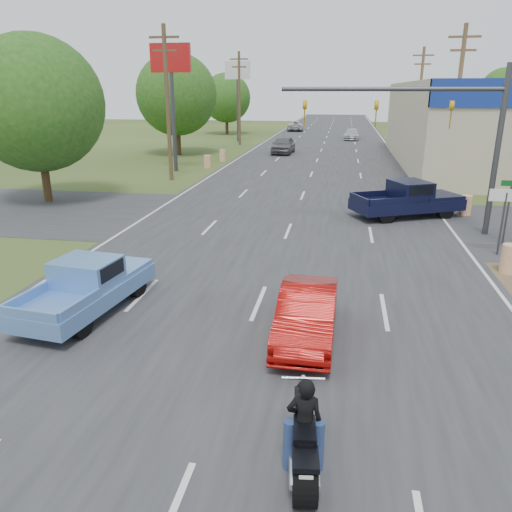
% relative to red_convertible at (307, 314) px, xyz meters
% --- Properties ---
extents(main_road, '(15.00, 180.00, 0.02)m').
position_rel_red_convertible_xyz_m(main_road, '(-1.54, 33.92, -0.65)').
color(main_road, '#2D2D30').
rests_on(main_road, ground).
extents(cross_road, '(120.00, 10.00, 0.02)m').
position_rel_red_convertible_xyz_m(cross_road, '(-1.54, 11.92, -0.65)').
color(cross_road, '#2D2D30').
rests_on(cross_road, ground).
extents(utility_pole_2, '(2.00, 0.28, 10.00)m').
position_rel_red_convertible_xyz_m(utility_pole_2, '(7.96, 24.92, 4.66)').
color(utility_pole_2, '#4C3823').
rests_on(utility_pole_2, ground).
extents(utility_pole_3, '(2.00, 0.28, 10.00)m').
position_rel_red_convertible_xyz_m(utility_pole_3, '(7.96, 42.92, 4.66)').
color(utility_pole_3, '#4C3823').
rests_on(utility_pole_3, ground).
extents(utility_pole_5, '(2.00, 0.28, 10.00)m').
position_rel_red_convertible_xyz_m(utility_pole_5, '(-11.04, 21.92, 4.66)').
color(utility_pole_5, '#4C3823').
rests_on(utility_pole_5, ground).
extents(utility_pole_6, '(2.00, 0.28, 10.00)m').
position_rel_red_convertible_xyz_m(utility_pole_6, '(-11.04, 45.92, 4.66)').
color(utility_pole_6, '#4C3823').
rests_on(utility_pole_6, ground).
extents(tree_0, '(7.14, 7.14, 8.84)m').
position_rel_red_convertible_xyz_m(tree_0, '(-15.54, 13.92, 4.61)').
color(tree_0, '#422D19').
rests_on(tree_0, ground).
extents(tree_1, '(7.56, 7.56, 9.36)m').
position_rel_red_convertible_xyz_m(tree_1, '(-15.04, 35.92, 4.92)').
color(tree_1, '#422D19').
rests_on(tree_1, ground).
extents(tree_2, '(6.72, 6.72, 8.32)m').
position_rel_red_convertible_xyz_m(tree_2, '(-15.74, 59.92, 4.30)').
color(tree_2, '#422D19').
rests_on(tree_2, ground).
extents(tree_4, '(9.24, 9.24, 11.44)m').
position_rel_red_convertible_xyz_m(tree_4, '(-56.54, 68.92, 6.16)').
color(tree_4, '#422D19').
rests_on(tree_4, ground).
extents(tree_5, '(7.98, 7.98, 9.88)m').
position_rel_red_convertible_xyz_m(tree_5, '(28.46, 88.92, 5.23)').
color(tree_5, '#422D19').
rests_on(tree_5, ground).
extents(tree_6, '(8.82, 8.82, 10.92)m').
position_rel_red_convertible_xyz_m(tree_6, '(-31.54, 88.92, 5.85)').
color(tree_6, '#422D19').
rests_on(tree_6, ground).
extents(barrel_0, '(0.56, 0.56, 1.00)m').
position_rel_red_convertible_xyz_m(barrel_0, '(6.46, 5.92, -0.16)').
color(barrel_0, orange).
rests_on(barrel_0, ground).
extents(barrel_1, '(0.56, 0.56, 1.00)m').
position_rel_red_convertible_xyz_m(barrel_1, '(6.86, 14.42, -0.16)').
color(barrel_1, orange).
rests_on(barrel_1, ground).
extents(barrel_2, '(0.56, 0.56, 1.00)m').
position_rel_red_convertible_xyz_m(barrel_2, '(-10.04, 27.92, -0.16)').
color(barrel_2, orange).
rests_on(barrel_2, ground).
extents(barrel_3, '(0.56, 0.56, 1.00)m').
position_rel_red_convertible_xyz_m(barrel_3, '(-9.74, 31.92, -0.16)').
color(barrel_3, orange).
rests_on(barrel_3, ground).
extents(pole_sign_left_near, '(3.00, 0.35, 9.20)m').
position_rel_red_convertible_xyz_m(pole_sign_left_near, '(-12.04, 25.92, 6.51)').
color(pole_sign_left_near, '#3F3F44').
rests_on(pole_sign_left_near, ground).
extents(pole_sign_left_far, '(3.00, 0.35, 9.20)m').
position_rel_red_convertible_xyz_m(pole_sign_left_far, '(-12.04, 49.92, 6.51)').
color(pole_sign_left_far, '#3F3F44').
rests_on(pole_sign_left_far, ground).
extents(lane_sign, '(1.20, 0.08, 2.52)m').
position_rel_red_convertible_xyz_m(lane_sign, '(6.66, 7.92, 1.24)').
color(lane_sign, '#3F3F44').
rests_on(lane_sign, ground).
extents(street_name_sign, '(0.80, 0.08, 2.61)m').
position_rel_red_convertible_xyz_m(street_name_sign, '(7.26, 9.42, 0.95)').
color(street_name_sign, '#3F3F44').
rests_on(street_name_sign, ground).
extents(signal_mast, '(9.12, 0.40, 7.00)m').
position_rel_red_convertible_xyz_m(signal_mast, '(4.29, 10.92, 4.15)').
color(signal_mast, '#3F3F44').
rests_on(signal_mast, ground).
extents(red_convertible, '(1.44, 4.01, 1.31)m').
position_rel_red_convertible_xyz_m(red_convertible, '(0.00, 0.00, 0.00)').
color(red_convertible, '#900906').
rests_on(red_convertible, ground).
extents(motorcycle, '(0.77, 2.44, 1.24)m').
position_rel_red_convertible_xyz_m(motorcycle, '(0.29, -4.67, -0.11)').
color(motorcycle, black).
rests_on(motorcycle, ground).
extents(rider, '(0.62, 0.44, 1.59)m').
position_rel_red_convertible_xyz_m(rider, '(0.29, -4.60, 0.14)').
color(rider, black).
rests_on(rider, ground).
extents(blue_pickup, '(2.35, 4.82, 1.54)m').
position_rel_red_convertible_xyz_m(blue_pickup, '(-6.16, 0.66, 0.12)').
color(blue_pickup, black).
rests_on(blue_pickup, ground).
extents(navy_pickup, '(5.70, 4.17, 1.77)m').
position_rel_red_convertible_xyz_m(navy_pickup, '(4.03, 13.65, 0.24)').
color(navy_pickup, black).
rests_on(navy_pickup, ground).
extents(distant_car_grey, '(2.17, 4.92, 1.65)m').
position_rel_red_convertible_xyz_m(distant_car_grey, '(-5.14, 38.48, 0.17)').
color(distant_car_grey, '#58595D').
rests_on(distant_car_grey, ground).
extents(distant_car_silver, '(2.07, 4.66, 1.33)m').
position_rel_red_convertible_xyz_m(distant_car_silver, '(1.69, 54.39, 0.01)').
color(distant_car_silver, silver).
rests_on(distant_car_silver, ground).
extents(distant_car_white, '(2.88, 5.52, 1.48)m').
position_rel_red_convertible_xyz_m(distant_car_white, '(-6.73, 67.94, 0.08)').
color(distant_car_white, '#BABABA').
rests_on(distant_car_white, ground).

